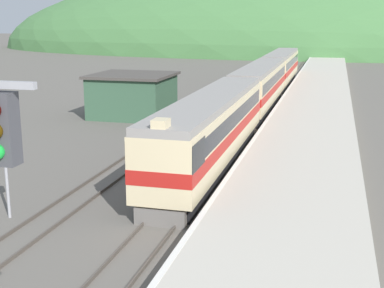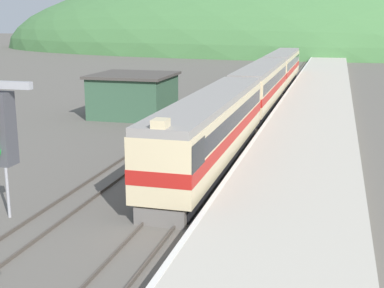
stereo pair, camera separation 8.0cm
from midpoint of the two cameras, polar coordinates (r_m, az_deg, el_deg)
name	(u,v)px [view 2 (the right image)]	position (r m, az deg, el deg)	size (l,w,h in m)	color
track_main	(284,81)	(75.34, 9.82, 6.63)	(1.52, 180.00, 0.16)	#4C443D
track_siding	(248,80)	(75.96, 6.05, 6.80)	(1.52, 180.00, 0.16)	#4C443D
platform	(317,102)	(55.18, 13.21, 4.42)	(6.73, 140.00, 0.92)	#BCB5A5
distant_hills	(311,50)	(149.54, 12.63, 9.76)	(178.08, 80.13, 43.45)	#477A42
station_shed	(134,95)	(48.33, -6.20, 5.23)	(6.95, 6.87, 3.82)	#385B42
express_train_lead_car	(211,129)	(31.55, 2.14, 1.66)	(2.95, 20.19, 4.63)	black
carriage_second	(261,86)	(51.90, 7.39, 6.19)	(2.94, 19.43, 4.27)	black
carriage_third	(282,67)	(71.96, 9.64, 8.11)	(2.94, 19.43, 4.27)	black
signal_post_siding	(5,163)	(24.75, -19.24, -1.89)	(0.36, 0.42, 3.53)	#9E9EA3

